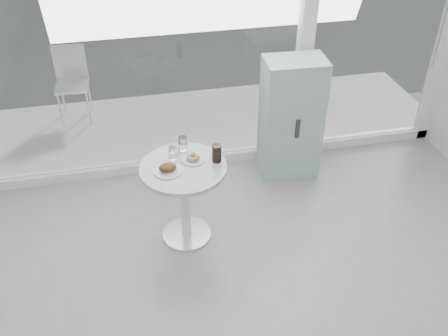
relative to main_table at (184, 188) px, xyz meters
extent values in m
cube|color=white|center=(0.50, 1.10, -0.50)|extent=(5.00, 0.12, 0.10)
cube|color=white|center=(1.40, 1.10, 0.95)|extent=(0.14, 0.14, 3.00)
cube|color=white|center=(-0.27, 1.10, 0.85)|extent=(3.21, 0.02, 2.60)
cube|color=white|center=(2.17, 1.10, 0.85)|extent=(1.41, 0.02, 2.60)
cylinder|color=white|center=(0.00, 0.00, -0.54)|extent=(0.44, 0.44, 0.03)
cylinder|color=white|center=(0.00, 0.00, -0.18)|extent=(0.09, 0.09, 0.70)
cylinder|color=silver|center=(0.00, 0.00, 0.20)|extent=(0.72, 0.72, 0.04)
cube|color=silver|center=(0.50, 1.90, -0.53)|extent=(5.60, 1.60, 0.05)
cube|color=#9CC7B3|center=(1.20, 0.78, 0.08)|extent=(0.60, 0.41, 1.26)
cube|color=#333333|center=(1.20, 0.57, 0.08)|extent=(0.04, 0.02, 0.20)
cylinder|color=white|center=(-1.16, 2.13, -0.29)|extent=(0.02, 0.02, 0.43)
cylinder|color=white|center=(-0.84, 2.12, -0.29)|extent=(0.02, 0.02, 0.43)
cylinder|color=white|center=(-1.15, 2.45, -0.29)|extent=(0.02, 0.02, 0.43)
cylinder|color=white|center=(-0.82, 2.44, -0.29)|extent=(0.02, 0.02, 0.43)
cube|color=white|center=(-0.99, 2.29, -0.07)|extent=(0.39, 0.39, 0.03)
cube|color=white|center=(-0.98, 2.47, 0.16)|extent=(0.38, 0.03, 0.43)
cylinder|color=silver|center=(-0.13, -0.04, 0.23)|extent=(0.23, 0.23, 0.01)
cube|color=silver|center=(-0.11, -0.05, 0.24)|extent=(0.11, 0.10, 0.00)
ellipsoid|color=#39220F|center=(-0.13, -0.04, 0.26)|extent=(0.14, 0.11, 0.06)
ellipsoid|color=#39220F|center=(-0.09, -0.02, 0.25)|extent=(0.07, 0.06, 0.04)
cylinder|color=silver|center=(0.10, 0.07, 0.23)|extent=(0.19, 0.19, 0.01)
torus|color=#A4774B|center=(0.10, 0.07, 0.25)|extent=(0.11, 0.11, 0.04)
cylinder|color=white|center=(-0.06, 0.12, 0.28)|extent=(0.07, 0.07, 0.12)
cylinder|color=white|center=(-0.06, 0.12, 0.25)|extent=(0.06, 0.06, 0.06)
cylinder|color=white|center=(0.04, 0.24, 0.28)|extent=(0.08, 0.08, 0.13)
cylinder|color=white|center=(0.04, 0.24, 0.26)|extent=(0.07, 0.07, 0.07)
cylinder|color=white|center=(0.29, 0.02, 0.30)|extent=(0.08, 0.08, 0.15)
cylinder|color=black|center=(0.29, 0.02, 0.29)|extent=(0.07, 0.07, 0.14)
camera|label=1|loc=(-0.38, -3.30, 2.60)|focal=40.00mm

